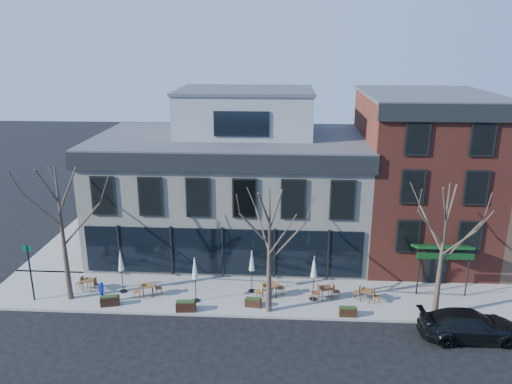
# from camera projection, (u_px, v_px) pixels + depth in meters

# --- Properties ---
(ground) EXTENTS (120.00, 120.00, 0.00)m
(ground) POSITION_uv_depth(u_px,v_px,m) (223.00, 279.00, 31.47)
(ground) COLOR black
(ground) RESTS_ON ground
(sidewalk_front) EXTENTS (33.50, 4.70, 0.15)m
(sidewalk_front) POSITION_uv_depth(u_px,v_px,m) (274.00, 296.00, 29.22)
(sidewalk_front) COLOR gray
(sidewalk_front) RESTS_ON ground
(sidewalk_side) EXTENTS (4.50, 12.00, 0.15)m
(sidewalk_side) POSITION_uv_depth(u_px,v_px,m) (85.00, 237.00, 37.79)
(sidewalk_side) COLOR gray
(sidewalk_side) RESTS_ON ground
(corner_building) EXTENTS (18.39, 10.39, 11.10)m
(corner_building) POSITION_uv_depth(u_px,v_px,m) (232.00, 185.00, 34.90)
(corner_building) COLOR beige
(corner_building) RESTS_ON ground
(red_brick_building) EXTENTS (8.20, 11.78, 11.18)m
(red_brick_building) POSITION_uv_depth(u_px,v_px,m) (421.00, 175.00, 33.83)
(red_brick_building) COLOR maroon
(red_brick_building) RESTS_ON ground
(tree_corner) EXTENTS (3.93, 3.98, 7.92)m
(tree_corner) POSITION_uv_depth(u_px,v_px,m) (63.00, 232.00, 27.63)
(tree_corner) COLOR #382B21
(tree_corner) RESTS_ON sidewalk_front
(tree_mid) EXTENTS (3.50, 3.55, 7.04)m
(tree_mid) POSITION_uv_depth(u_px,v_px,m) (269.00, 250.00, 26.46)
(tree_mid) COLOR #382B21
(tree_mid) RESTS_ON sidewalk_front
(tree_right) EXTENTS (3.72, 3.77, 7.48)m
(tree_right) POSITION_uv_depth(u_px,v_px,m) (442.00, 250.00, 25.89)
(tree_right) COLOR #382B21
(tree_right) RESTS_ON sidewalk_front
(sign_pole) EXTENTS (0.50, 0.10, 3.40)m
(sign_pole) POSITION_uv_depth(u_px,v_px,m) (30.00, 269.00, 28.10)
(sign_pole) COLOR black
(sign_pole) RESTS_ON sidewalk_front
(parked_sedan) EXTENTS (5.13, 2.27, 1.47)m
(parked_sedan) POSITION_uv_depth(u_px,v_px,m) (470.00, 325.00, 25.06)
(parked_sedan) COLOR black
(parked_sedan) RESTS_ON ground
(call_box) EXTENTS (0.26, 0.26, 1.29)m
(call_box) POSITION_uv_depth(u_px,v_px,m) (101.00, 292.00, 28.19)
(call_box) COLOR #0E1CB6
(call_box) RESTS_ON sidewalk_front
(cafe_set_0) EXTENTS (1.62, 0.72, 0.83)m
(cafe_set_0) POSITION_uv_depth(u_px,v_px,m) (89.00, 284.00, 29.64)
(cafe_set_0) COLOR brown
(cafe_set_0) RESTS_ON sidewalk_front
(cafe_set_1) EXTENTS (1.70, 0.96, 0.88)m
(cafe_set_1) POSITION_uv_depth(u_px,v_px,m) (148.00, 289.00, 28.95)
(cafe_set_1) COLOR brown
(cafe_set_1) RESTS_ON sidewalk_front
(cafe_set_3) EXTENTS (1.84, 1.14, 0.96)m
(cafe_set_3) POSITION_uv_depth(u_px,v_px,m) (269.00, 289.00, 28.85)
(cafe_set_3) COLOR brown
(cafe_set_3) RESTS_ON sidewalk_front
(cafe_set_4) EXTENTS (1.73, 0.78, 0.89)m
(cafe_set_4) POSITION_uv_depth(u_px,v_px,m) (326.00, 292.00, 28.63)
(cafe_set_4) COLOR brown
(cafe_set_4) RESTS_ON sidewalk_front
(cafe_set_5) EXTENTS (1.59, 0.96, 0.82)m
(cafe_set_5) POSITION_uv_depth(u_px,v_px,m) (367.00, 294.00, 28.43)
(cafe_set_5) COLOR brown
(cafe_set_5) RESTS_ON sidewalk_front
(umbrella_0) EXTENTS (0.43, 0.43, 2.67)m
(umbrella_0) POSITION_uv_depth(u_px,v_px,m) (121.00, 263.00, 29.03)
(umbrella_0) COLOR black
(umbrella_0) RESTS_ON sidewalk_front
(umbrella_1) EXTENTS (0.43, 0.43, 2.72)m
(umbrella_1) POSITION_uv_depth(u_px,v_px,m) (195.00, 271.00, 27.97)
(umbrella_1) COLOR black
(umbrella_1) RESTS_ON sidewalk_front
(umbrella_2) EXTENTS (0.42, 0.42, 2.64)m
(umbrella_2) POSITION_uv_depth(u_px,v_px,m) (252.00, 263.00, 29.09)
(umbrella_2) COLOR black
(umbrella_2) RESTS_ON sidewalk_front
(umbrella_3) EXTENTS (0.44, 0.44, 2.72)m
(umbrella_3) POSITION_uv_depth(u_px,v_px,m) (314.00, 269.00, 28.15)
(umbrella_3) COLOR black
(umbrella_3) RESTS_ON sidewalk_front
(planter_0) EXTENTS (1.11, 0.67, 0.58)m
(planter_0) POSITION_uv_depth(u_px,v_px,m) (110.00, 301.00, 28.00)
(planter_0) COLOR black
(planter_0) RESTS_ON sidewalk_front
(planter_1) EXTENTS (1.12, 0.51, 0.61)m
(planter_1) POSITION_uv_depth(u_px,v_px,m) (186.00, 306.00, 27.42)
(planter_1) COLOR black
(planter_1) RESTS_ON sidewalk_front
(planter_2) EXTENTS (0.94, 0.47, 0.51)m
(planter_2) POSITION_uv_depth(u_px,v_px,m) (253.00, 302.00, 27.90)
(planter_2) COLOR black
(planter_2) RESTS_ON sidewalk_front
(planter_3) EXTENTS (0.95, 0.39, 0.53)m
(planter_3) POSITION_uv_depth(u_px,v_px,m) (348.00, 311.00, 26.94)
(planter_3) COLOR black
(planter_3) RESTS_ON sidewalk_front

